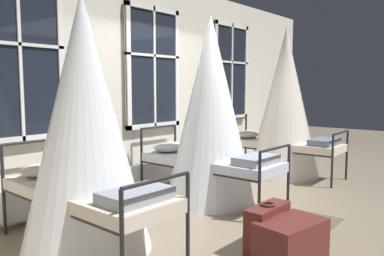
{
  "coord_description": "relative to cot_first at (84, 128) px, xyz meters",
  "views": [
    {
      "loc": [
        -4.23,
        -2.94,
        1.56
      ],
      "look_at": [
        -0.43,
        0.22,
        1.05
      ],
      "focal_mm": 36.93,
      "sensor_mm": 36.0,
      "label": 1
    }
  ],
  "objects": [
    {
      "name": "cot_third",
      "position": [
        4.14,
        0.02,
        0.07
      ],
      "size": [
        1.24,
        2.02,
        2.58
      ],
      "rotation": [
        0.0,
        0.0,
        1.6
      ],
      "color": "black",
      "rests_on": "ground"
    },
    {
      "name": "back_wall_with_windows",
      "position": [
        2.04,
        1.23,
        0.41
      ],
      "size": [
        9.56,
        0.1,
        3.17
      ],
      "primitive_type": "cube",
      "color": "beige",
      "rests_on": "ground"
    },
    {
      "name": "suitcase_dark",
      "position": [
        1.08,
        -1.36,
        -0.96
      ],
      "size": [
        0.56,
        0.21,
        0.47
      ],
      "rotation": [
        0.0,
        0.0,
        0.0
      ],
      "color": "#5B231E",
      "rests_on": "ground"
    },
    {
      "name": "travel_trunk",
      "position": [
        1.0,
        -1.64,
        -0.99
      ],
      "size": [
        0.7,
        0.5,
        0.37
      ],
      "primitive_type": "cube",
      "rotation": [
        0.0,
        0.0,
        -0.17
      ],
      "color": "#5B231E",
      "rests_on": "ground"
    },
    {
      "name": "window_bank",
      "position": [
        2.04,
        1.11,
        -0.09
      ],
      "size": [
        5.22,
        0.1,
        2.68
      ],
      "color": "black",
      "rests_on": "ground"
    },
    {
      "name": "cot_second",
      "position": [
        2.04,
        0.06,
        0.04
      ],
      "size": [
        1.24,
        2.0,
        2.52
      ],
      "rotation": [
        0.0,
        0.0,
        1.57
      ],
      "color": "black",
      "rests_on": "ground"
    },
    {
      "name": "ground",
      "position": [
        2.04,
        -0.21,
        -1.18
      ],
      "size": [
        21.68,
        21.68,
        0.0
      ],
      "primitive_type": "plane",
      "color": "gray"
    },
    {
      "name": "rug_second",
      "position": [
        2.04,
        -1.36,
        -1.18
      ],
      "size": [
        0.81,
        0.58,
        0.01
      ],
      "primitive_type": "cube",
      "rotation": [
        0.0,
        0.0,
        0.02
      ],
      "color": "brown",
      "rests_on": "ground"
    },
    {
      "name": "cot_first",
      "position": [
        0.0,
        0.0,
        0.0
      ],
      "size": [
        1.24,
        2.01,
        2.44
      ],
      "rotation": [
        0.0,
        0.0,
        1.55
      ],
      "color": "black",
      "rests_on": "ground"
    }
  ]
}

